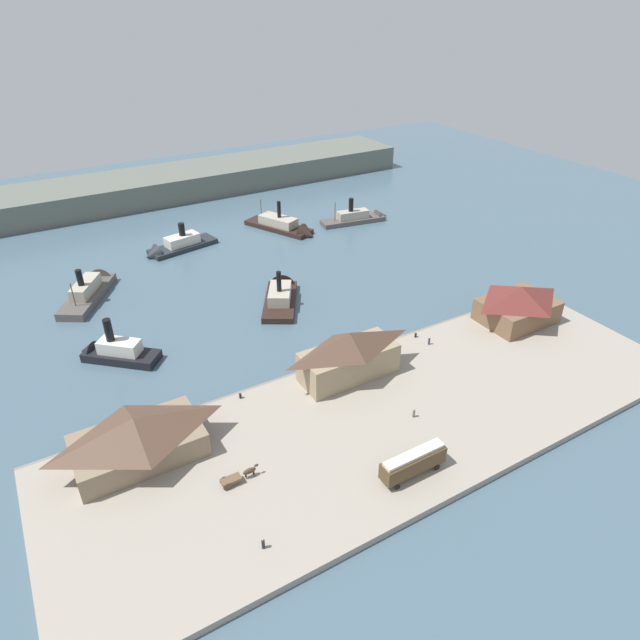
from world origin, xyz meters
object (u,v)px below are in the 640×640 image
object	(u,v)px
street_tram	(413,462)
ferry_shed_customs_shed	(518,304)
ferry_moored_east	(360,218)
ferry_moored_west	(91,288)
pedestrian_by_tram	(414,413)
ferry_shed_west_terminal	(349,354)
pedestrian_walking_east	(263,544)
ferry_approaching_east	(174,247)
ferry_departing_north	(286,227)
horse_cart	(238,477)
ferry_near_quay	(281,294)
ferry_outer_harbor	(113,352)
pedestrian_walking_west	(429,341)
mooring_post_center_east	(240,396)
mooring_post_center_west	(416,335)
ferry_shed_central_terminal	(137,437)

from	to	relation	value
street_tram	ferry_shed_customs_shed	bearing A→B (deg)	26.60
street_tram	ferry_moored_east	xyz separation A→B (m)	(51.33, 89.74, -2.27)
ferry_shed_customs_shed	ferry_moored_west	distance (m)	95.66
pedestrian_by_tram	ferry_shed_west_terminal	bearing A→B (deg)	101.89
pedestrian_walking_east	ferry_approaching_east	size ratio (longest dim) A/B	0.08
ferry_shed_west_terminal	ferry_moored_east	distance (m)	80.23
street_tram	ferry_departing_north	xyz separation A→B (m)	(28.29, 94.20, -2.26)
ferry_shed_west_terminal	ferry_departing_north	distance (m)	73.66
ferry_shed_west_terminal	ferry_approaching_east	distance (m)	73.18
pedestrian_by_tram	ferry_moored_west	world-z (taller)	ferry_moored_west
horse_cart	ferry_moored_west	distance (m)	71.62
ferry_near_quay	ferry_departing_north	distance (m)	41.01
ferry_outer_harbor	ferry_shed_customs_shed	bearing A→B (deg)	-21.66
pedestrian_by_tram	ferry_near_quay	bearing A→B (deg)	89.59
street_tram	pedestrian_walking_west	bearing A→B (deg)	46.06
mooring_post_center_east	ferry_moored_east	xyz separation A→B (m)	(65.95, 61.28, -0.35)
ferry_departing_north	ferry_shed_customs_shed	bearing A→B (deg)	-76.16
pedestrian_by_tram	mooring_post_center_west	xyz separation A→B (m)	(15.52, 18.80, -0.30)
ferry_shed_customs_shed	ferry_shed_west_terminal	bearing A→B (deg)	177.82
ferry_moored_west	ferry_departing_north	world-z (taller)	ferry_departing_north
pedestrian_walking_west	ferry_moored_west	bearing A→B (deg)	132.54
ferry_shed_customs_shed	ferry_moored_west	bearing A→B (deg)	141.31
mooring_post_center_west	ferry_moored_west	distance (m)	75.37
horse_cart	ferry_near_quay	xyz separation A→B (m)	(30.65, 47.00, -0.81)
street_tram	mooring_post_center_east	xyz separation A→B (m)	(-14.61, 28.46, -1.92)
ferry_shed_west_terminal	ferry_moored_east	size ratio (longest dim) A/B	0.82
horse_cart	ferry_moored_east	bearing A→B (deg)	46.77
ferry_moored_east	ferry_departing_north	world-z (taller)	ferry_departing_north
street_tram	pedestrian_by_tram	world-z (taller)	street_tram
ferry_approaching_east	ferry_near_quay	xyz separation A→B (m)	(13.01, -38.56, 0.04)
street_tram	ferry_moored_west	bearing A→B (deg)	109.18
ferry_shed_west_terminal	horse_cart	world-z (taller)	ferry_shed_west_terminal
mooring_post_center_east	ferry_moored_west	size ratio (longest dim) A/B	0.04
mooring_post_center_west	ferry_approaching_east	world-z (taller)	ferry_approaching_east
ferry_moored_west	ferry_departing_north	xyz separation A→B (m)	(57.06, 11.50, -0.19)
ferry_shed_central_terminal	pedestrian_walking_east	size ratio (longest dim) A/B	11.02
street_tram	pedestrian_walking_east	world-z (taller)	street_tram
ferry_shed_central_terminal	mooring_post_center_west	bearing A→B (deg)	4.96
ferry_shed_central_terminal	ferry_shed_customs_shed	world-z (taller)	ferry_shed_customs_shed
pedestrian_walking_west	ferry_outer_harbor	xyz separation A→B (m)	(-54.48, 28.17, -0.28)
pedestrian_by_tram	ferry_near_quay	size ratio (longest dim) A/B	0.08
pedestrian_by_tram	ferry_departing_north	distance (m)	87.00
ferry_shed_west_terminal	street_tram	size ratio (longest dim) A/B	1.74
ferry_shed_customs_shed	horse_cart	size ratio (longest dim) A/B	2.65
mooring_post_center_east	ferry_near_quay	bearing A→B (deg)	52.51
ferry_shed_central_terminal	ferry_departing_north	xyz separation A→B (m)	(61.27, 70.70, -3.61)
mooring_post_center_west	ferry_moored_east	bearing A→B (deg)	65.59
pedestrian_walking_west	ferry_shed_central_terminal	bearing A→B (deg)	-178.46
ferry_shed_west_terminal	pedestrian_walking_west	distance (m)	19.69
ferry_moored_east	horse_cart	bearing A→B (deg)	-133.23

